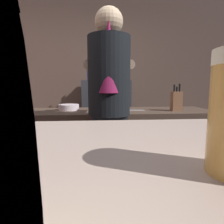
# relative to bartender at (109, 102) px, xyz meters

# --- Properties ---
(wall_back) EXTENTS (5.20, 0.10, 2.70)m
(wall_back) POSITION_rel_bartender_xyz_m (-0.26, 1.99, 0.33)
(wall_back) COLOR brown
(wall_back) RESTS_ON ground
(prep_counter) EXTENTS (2.10, 0.60, 0.89)m
(prep_counter) POSITION_rel_bartender_xyz_m (0.09, 0.46, -0.57)
(prep_counter) COLOR #48372C
(prep_counter) RESTS_ON ground
(back_shelf) EXTENTS (0.82, 0.36, 1.24)m
(back_shelf) POSITION_rel_bartender_xyz_m (0.06, 1.71, -0.40)
(back_shelf) COLOR #313439
(back_shelf) RESTS_ON ground
(bartender) EXTENTS (0.45, 0.53, 1.76)m
(bartender) POSITION_rel_bartender_xyz_m (0.00, 0.00, 0.00)
(bartender) COLOR #252B2F
(bartender) RESTS_ON ground
(knife_block) EXTENTS (0.10, 0.08, 0.28)m
(knife_block) POSITION_rel_bartender_xyz_m (0.73, 0.36, -0.02)
(knife_block) COLOR #8F5E3E
(knife_block) RESTS_ON prep_counter
(mixing_bowl) EXTENTS (0.22, 0.22, 0.06)m
(mixing_bowl) POSITION_rel_bartender_xyz_m (-0.40, 0.53, -0.10)
(mixing_bowl) COLOR silver
(mixing_bowl) RESTS_ON prep_counter
(chefs_knife) EXTENTS (0.24, 0.05, 0.01)m
(chefs_knife) POSITION_rel_bartender_xyz_m (0.28, 0.41, -0.12)
(chefs_knife) COLOR silver
(chefs_knife) RESTS_ON prep_counter
(bottle_olive_oil) EXTENTS (0.07, 0.07, 0.23)m
(bottle_olive_oil) POSITION_rel_bartender_xyz_m (-0.16, 1.69, 0.31)
(bottle_olive_oil) COLOR red
(bottle_olive_oil) RESTS_ON back_shelf
(bottle_soy) EXTENTS (0.06, 0.06, 0.23)m
(bottle_soy) POSITION_rel_bartender_xyz_m (-0.23, 1.61, 0.31)
(bottle_soy) COLOR #3B51A1
(bottle_soy) RESTS_ON back_shelf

